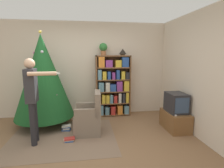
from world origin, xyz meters
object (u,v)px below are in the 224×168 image
(standing_person, at_px, (32,94))
(potted_plant, at_px, (103,48))
(christmas_tree, at_px, (43,76))
(bookshelf, at_px, (113,86))
(television, at_px, (176,103))
(table_lamp, at_px, (123,52))
(armchair, at_px, (89,119))

(standing_person, xyz_separation_m, potted_plant, (1.47, 1.41, 0.91))
(christmas_tree, xyz_separation_m, standing_person, (0.01, -0.94, -0.23))
(bookshelf, distance_m, television, 1.74)
(television, bearing_deg, christmas_tree, 166.52)
(bookshelf, relative_size, television, 3.37)
(christmas_tree, bearing_deg, potted_plant, 17.39)
(television, xyz_separation_m, christmas_tree, (-3.02, 0.72, 0.57))
(table_lamp, bearing_deg, potted_plant, 180.00)
(television, relative_size, potted_plant, 1.52)
(television, height_order, table_lamp, table_lamp)
(armchair, xyz_separation_m, table_lamp, (0.96, 1.09, 1.47))
(christmas_tree, relative_size, standing_person, 1.37)
(television, bearing_deg, standing_person, -175.86)
(christmas_tree, distance_m, standing_person, 0.97)
(television, distance_m, potted_plant, 2.31)
(television, xyz_separation_m, standing_person, (-3.01, -0.22, 0.34))
(bookshelf, bearing_deg, potted_plant, 178.03)
(standing_person, bearing_deg, television, 89.95)
(potted_plant, height_order, table_lamp, potted_plant)
(armchair, relative_size, table_lamp, 4.60)
(armchair, bearing_deg, christmas_tree, -117.82)
(bookshelf, height_order, table_lamp, table_lamp)
(christmas_tree, bearing_deg, armchair, -30.57)
(potted_plant, distance_m, table_lamp, 0.54)
(armchair, xyz_separation_m, standing_person, (-1.05, -0.31, 0.65))
(television, height_order, armchair, armchair)
(armchair, bearing_deg, television, 89.92)
(christmas_tree, distance_m, potted_plant, 1.70)
(standing_person, relative_size, potted_plant, 4.99)
(table_lamp, bearing_deg, armchair, -131.21)
(armchair, distance_m, potted_plant, 1.95)
(christmas_tree, distance_m, armchair, 1.51)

